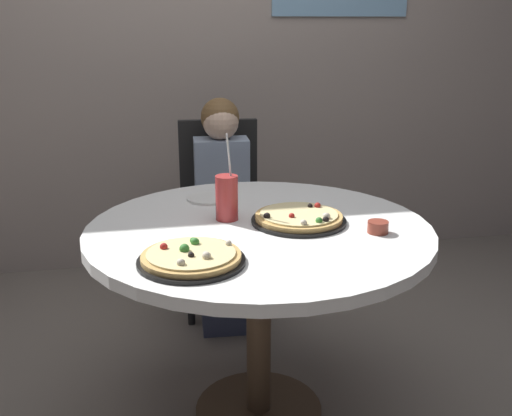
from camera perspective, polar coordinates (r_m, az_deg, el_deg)
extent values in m
plane|color=slate|center=(2.41, 0.25, -18.82)|extent=(8.00, 8.00, 0.00)
cube|color=#A8998E|center=(3.57, -5.41, 17.75)|extent=(5.20, 0.12, 2.90)
cylinder|color=white|center=(2.07, 0.28, -2.26)|extent=(1.19, 1.19, 0.04)
cylinder|color=#4C3826|center=(2.22, 0.27, -11.18)|extent=(0.09, 0.09, 0.69)
cylinder|color=#4C3826|center=(2.41, 0.25, -18.63)|extent=(0.48, 0.48, 0.02)
cube|color=black|center=(3.00, -3.27, -1.98)|extent=(0.43, 0.43, 0.04)
cube|color=black|center=(3.10, -3.61, 3.66)|extent=(0.40, 0.07, 0.52)
cylinder|color=black|center=(2.92, -6.28, -7.38)|extent=(0.04, 0.04, 0.41)
cylinder|color=black|center=(2.94, 0.39, -7.06)|extent=(0.04, 0.04, 0.41)
cylinder|color=black|center=(3.23, -6.45, -4.87)|extent=(0.04, 0.04, 0.41)
cylinder|color=black|center=(3.25, -0.44, -4.60)|extent=(0.04, 0.04, 0.41)
cube|color=#3F4766|center=(2.93, -2.92, -6.79)|extent=(0.26, 0.34, 0.45)
cube|color=#8C9EB7|center=(2.91, -3.29, 2.35)|extent=(0.27, 0.18, 0.44)
sphere|color=beige|center=(2.85, -3.39, 8.19)|extent=(0.17, 0.17, 0.17)
sphere|color=brown|center=(2.86, -3.43, 8.65)|extent=(0.18, 0.18, 0.18)
cylinder|color=black|center=(2.10, 4.10, -1.22)|extent=(0.33, 0.33, 0.01)
cylinder|color=tan|center=(2.10, 4.10, -0.86)|extent=(0.31, 0.31, 0.02)
cylinder|color=beige|center=(2.09, 4.11, -0.57)|extent=(0.27, 0.27, 0.01)
sphere|color=beige|center=(1.98, 4.57, -1.43)|extent=(0.02, 0.02, 0.02)
sphere|color=black|center=(2.02, 6.67, -1.12)|extent=(0.02, 0.02, 0.02)
sphere|color=beige|center=(2.04, 6.73, -0.82)|extent=(0.03, 0.03, 0.03)
sphere|color=black|center=(2.04, 1.05, -0.77)|extent=(0.02, 0.02, 0.02)
sphere|color=#B2231E|center=(2.17, 5.90, 0.23)|extent=(0.02, 0.02, 0.02)
sphere|color=#387F33|center=(2.00, 6.04, -1.21)|extent=(0.02, 0.02, 0.02)
sphere|color=black|center=(2.16, 5.19, 0.20)|extent=(0.02, 0.02, 0.02)
sphere|color=#B2231E|center=(2.05, 3.42, -0.76)|extent=(0.02, 0.02, 0.02)
cylinder|color=black|center=(1.76, -6.19, -5.07)|extent=(0.32, 0.32, 0.01)
cylinder|color=tan|center=(1.75, -6.21, -4.65)|extent=(0.29, 0.29, 0.02)
cylinder|color=beige|center=(1.75, -6.22, -4.31)|extent=(0.26, 0.26, 0.01)
sphere|color=black|center=(1.72, -6.22, -4.50)|extent=(0.02, 0.02, 0.02)
sphere|color=#387F33|center=(1.76, -6.85, -3.88)|extent=(0.03, 0.03, 0.03)
sphere|color=#387F33|center=(1.81, -5.84, -3.24)|extent=(0.03, 0.03, 0.03)
sphere|color=beige|center=(1.67, -7.19, -5.21)|extent=(0.02, 0.02, 0.02)
sphere|color=beige|center=(1.80, -2.65, -3.39)|extent=(0.02, 0.02, 0.02)
sphere|color=#387F33|center=(1.83, -6.05, -3.10)|extent=(0.02, 0.02, 0.02)
sphere|color=#B2231E|center=(1.79, -8.80, -3.68)|extent=(0.02, 0.02, 0.02)
sphere|color=beige|center=(1.70, -4.75, -4.60)|extent=(0.03, 0.03, 0.03)
cylinder|color=#B73333|center=(2.11, -2.81, 0.98)|extent=(0.08, 0.08, 0.16)
cylinder|color=white|center=(2.08, -2.53, 4.12)|extent=(0.02, 0.04, 0.22)
cylinder|color=brown|center=(2.03, 11.57, -1.79)|extent=(0.07, 0.07, 0.04)
cylinder|color=white|center=(2.37, -4.44, 0.93)|extent=(0.18, 0.18, 0.01)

